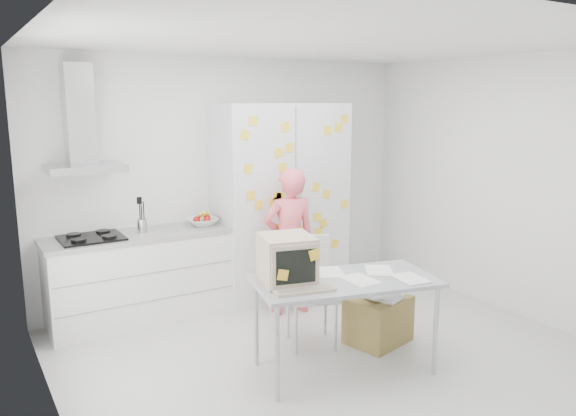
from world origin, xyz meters
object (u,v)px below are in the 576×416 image
person (289,242)px  desk (309,270)px  cardboard_box (378,319)px  chair (309,284)px

person → desk: person is taller
person → cardboard_box: 1.25m
person → desk: 1.38m
cardboard_box → desk: bearing=-169.1°
chair → person: bearing=92.9°
desk → cardboard_box: bearing=24.4°
desk → chair: (0.35, 0.52, -0.33)m
person → chair: 0.79m
chair → cardboard_box: 0.73m
person → cardboard_box: person is taller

